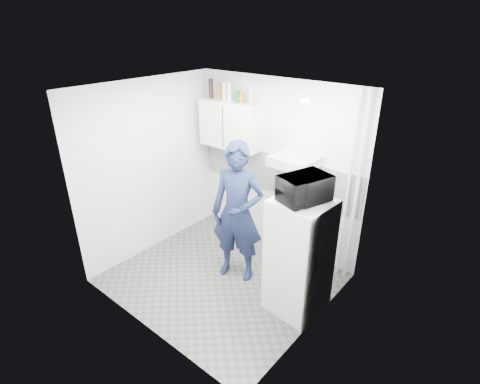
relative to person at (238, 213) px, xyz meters
The scene contains 24 objects.
floor 1.01m from the person, 114.15° to the right, with size 2.80×2.80×0.00m, color #52534E.
ceiling 1.64m from the person, 114.15° to the right, with size 2.80×2.80×0.00m, color white.
wall_back 1.08m from the person, 95.59° to the left, with size 2.80×2.80×0.00m, color silver.
wall_left 1.55m from the person, behind, with size 2.60×2.60×0.00m, color silver.
wall_right 1.36m from the person, ahead, with size 2.60×2.60×0.00m, color silver.
person is the anchor object (origin of this frame).
stove 1.08m from the person, 60.65° to the left, with size 0.46×0.46×0.74m, color #BCB8B1.
fridge 1.03m from the person, ahead, with size 0.62×0.62×1.50m, color beige.
stove_top 0.92m from the person, 60.65° to the left, with size 0.44×0.44×0.03m, color black.
saucepan 0.96m from the person, 61.41° to the left, with size 0.20×0.20×0.11m, color silver.
microwave 1.20m from the person, ahead, with size 0.37×0.54×0.30m, color black.
bottle_a 2.03m from the person, 145.57° to the left, with size 0.07×0.07×0.29m, color black.
bottle_b 1.93m from the person, 141.85° to the left, with size 0.07×0.07×0.25m, color brown.
bottle_c 1.87m from the person, 138.69° to the left, with size 0.07×0.07×0.27m, color #B2B7BC.
bottle_d 1.84m from the person, 135.74° to the left, with size 0.07×0.07×0.30m, color #B2B7BC.
canister_a 1.72m from the person, 129.72° to the left, with size 0.07×0.07×0.18m, color #144C1E.
canister_b 1.68m from the person, 126.56° to the left, with size 0.08×0.08×0.15m, color brown.
bottle_e 1.67m from the person, 119.41° to the left, with size 0.06×0.06×0.25m, color silver.
upper_cabinet 1.49m from the person, 134.98° to the left, with size 1.00×0.35×0.70m, color beige.
range_hood 1.04m from the person, 65.75° to the left, with size 0.60×0.50×0.14m, color #BCB8B1.
backsplash 1.04m from the person, 95.67° to the left, with size 2.74×0.03×0.60m, color white.
pipe_a 1.56m from the person, 38.26° to the left, with size 0.05×0.05×2.60m, color #BCB8B1.
pipe_b 1.47m from the person, 41.23° to the left, with size 0.04×0.04×2.60m, color #BCB8B1.
ceiling_spot_fixture 1.83m from the person, ahead, with size 0.10×0.10×0.02m, color white.
Camera 1 is at (2.92, -3.11, 3.33)m, focal length 28.00 mm.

